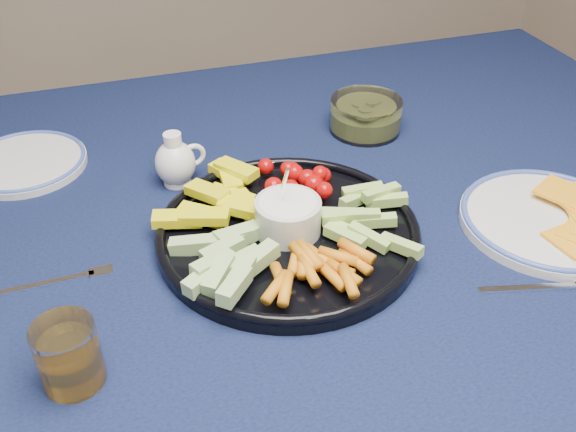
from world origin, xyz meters
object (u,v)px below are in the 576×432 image
object	(u,v)px
crudite_platter	(287,229)
creamer_pitcher	(176,162)
cheese_plate	(549,218)
pickle_bowl	(365,117)
juice_tumbler	(70,358)
dining_table	(248,261)
side_plate_extra	(25,162)

from	to	relation	value
crudite_platter	creamer_pitcher	bearing A→B (deg)	121.26
cheese_plate	pickle_bowl	bearing A→B (deg)	111.75
crudite_platter	juice_tumbler	world-z (taller)	crudite_platter
dining_table	cheese_plate	xyz separation A→B (m)	(0.40, -0.16, 0.10)
creamer_pitcher	cheese_plate	world-z (taller)	creamer_pitcher
crudite_platter	side_plate_extra	bearing A→B (deg)	137.42
creamer_pitcher	pickle_bowl	size ratio (longest dim) A/B	0.69
creamer_pitcher	cheese_plate	size ratio (longest dim) A/B	0.35
crudite_platter	pickle_bowl	world-z (taller)	crudite_platter
pickle_bowl	juice_tumbler	distance (m)	0.67
dining_table	crudite_platter	bearing A→B (deg)	-62.67
crudite_platter	creamer_pitcher	size ratio (longest dim) A/B	4.16
creamer_pitcher	side_plate_extra	xyz separation A→B (m)	(-0.23, 0.12, -0.03)
dining_table	side_plate_extra	xyz separation A→B (m)	(-0.31, 0.24, 0.10)
creamer_pitcher	pickle_bowl	xyz separation A→B (m)	(0.35, 0.07, -0.01)
crudite_platter	creamer_pitcher	xyz separation A→B (m)	(-0.12, 0.19, 0.02)
creamer_pitcher	juice_tumbler	xyz separation A→B (m)	(-0.18, -0.35, -0.00)
dining_table	pickle_bowl	bearing A→B (deg)	34.18
crudite_platter	cheese_plate	world-z (taller)	crudite_platter
dining_table	juice_tumbler	world-z (taller)	juice_tumbler
cheese_plate	side_plate_extra	xyz separation A→B (m)	(-0.71, 0.40, -0.00)
side_plate_extra	cheese_plate	bearing A→B (deg)	-29.24
dining_table	crudite_platter	xyz separation A→B (m)	(0.04, -0.08, 0.11)
pickle_bowl	cheese_plate	size ratio (longest dim) A/B	0.51
dining_table	juice_tumbler	bearing A→B (deg)	-137.24
crudite_platter	cheese_plate	bearing A→B (deg)	-12.49
juice_tumbler	cheese_plate	bearing A→B (deg)	6.67
dining_table	crudite_platter	world-z (taller)	crudite_platter
dining_table	side_plate_extra	bearing A→B (deg)	141.75
dining_table	creamer_pitcher	world-z (taller)	creamer_pitcher
dining_table	crudite_platter	distance (m)	0.14
side_plate_extra	crudite_platter	bearing A→B (deg)	-42.58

